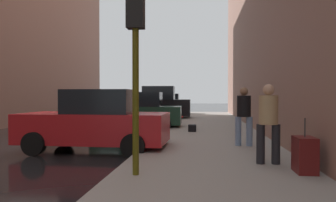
{
  "coord_description": "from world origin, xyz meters",
  "views": [
    {
      "loc": [
        5.74,
        -10.12,
        1.61
      ],
      "look_at": [
        4.13,
        4.95,
        1.37
      ],
      "focal_mm": 35.0,
      "sensor_mm": 36.0,
      "label": 1
    }
  ],
  "objects_px": {
    "parked_dark_green_sedan": "(138,112)",
    "parked_black_suv": "(157,104)",
    "rolling_suitcase": "(305,155)",
    "pedestrian_in_tan_coat": "(268,119)",
    "fire_hydrant": "(179,116)",
    "pedestrian_in_jeans": "(244,113)",
    "duffel_bag": "(192,128)",
    "traffic_light": "(136,34)",
    "parked_red_hatchback": "(96,122)",
    "parked_gray_coupe": "(165,105)"
  },
  "relations": [
    {
      "from": "pedestrian_in_jeans",
      "to": "parked_black_suv",
      "type": "bearing_deg",
      "value": 109.66
    },
    {
      "from": "fire_hydrant",
      "to": "pedestrian_in_jeans",
      "type": "height_order",
      "value": "pedestrian_in_jeans"
    },
    {
      "from": "fire_hydrant",
      "to": "pedestrian_in_tan_coat",
      "type": "xyz_separation_m",
      "value": [
        2.68,
        -10.8,
        0.61
      ]
    },
    {
      "from": "traffic_light",
      "to": "duffel_bag",
      "type": "bearing_deg",
      "value": 83.87
    },
    {
      "from": "rolling_suitcase",
      "to": "traffic_light",
      "type": "bearing_deg",
      "value": -171.27
    },
    {
      "from": "parked_red_hatchback",
      "to": "pedestrian_in_jeans",
      "type": "distance_m",
      "value": 4.32
    },
    {
      "from": "parked_red_hatchback",
      "to": "pedestrian_in_tan_coat",
      "type": "bearing_deg",
      "value": -24.38
    },
    {
      "from": "parked_red_hatchback",
      "to": "parked_dark_green_sedan",
      "type": "distance_m",
      "value": 6.27
    },
    {
      "from": "parked_dark_green_sedan",
      "to": "pedestrian_in_jeans",
      "type": "bearing_deg",
      "value": -53.33
    },
    {
      "from": "parked_dark_green_sedan",
      "to": "parked_black_suv",
      "type": "xyz_separation_m",
      "value": [
        -0.0,
        6.23,
        0.18
      ]
    },
    {
      "from": "parked_dark_green_sedan",
      "to": "traffic_light",
      "type": "bearing_deg",
      "value": -79.01
    },
    {
      "from": "parked_dark_green_sedan",
      "to": "rolling_suitcase",
      "type": "relative_size",
      "value": 4.1
    },
    {
      "from": "parked_black_suv",
      "to": "pedestrian_in_tan_coat",
      "type": "relative_size",
      "value": 2.71
    },
    {
      "from": "parked_red_hatchback",
      "to": "duffel_bag",
      "type": "height_order",
      "value": "parked_red_hatchback"
    },
    {
      "from": "parked_dark_green_sedan",
      "to": "duffel_bag",
      "type": "relative_size",
      "value": 9.68
    },
    {
      "from": "parked_dark_green_sedan",
      "to": "pedestrian_in_jeans",
      "type": "xyz_separation_m",
      "value": [
        4.28,
        -5.75,
        0.26
      ]
    },
    {
      "from": "parked_black_suv",
      "to": "parked_gray_coupe",
      "type": "bearing_deg",
      "value": 90.0
    },
    {
      "from": "parked_black_suv",
      "to": "duffel_bag",
      "type": "distance_m",
      "value": 8.75
    },
    {
      "from": "traffic_light",
      "to": "pedestrian_in_jeans",
      "type": "height_order",
      "value": "traffic_light"
    },
    {
      "from": "parked_black_suv",
      "to": "duffel_bag",
      "type": "relative_size",
      "value": 10.55
    },
    {
      "from": "pedestrian_in_jeans",
      "to": "fire_hydrant",
      "type": "bearing_deg",
      "value": 106.73
    },
    {
      "from": "duffel_bag",
      "to": "parked_dark_green_sedan",
      "type": "bearing_deg",
      "value": 142.12
    },
    {
      "from": "parked_black_suv",
      "to": "fire_hydrant",
      "type": "xyz_separation_m",
      "value": [
        1.8,
        -3.74,
        -0.54
      ]
    },
    {
      "from": "parked_black_suv",
      "to": "rolling_suitcase",
      "type": "height_order",
      "value": "parked_black_suv"
    },
    {
      "from": "pedestrian_in_tan_coat",
      "to": "duffel_bag",
      "type": "distance_m",
      "value": 6.55
    },
    {
      "from": "fire_hydrant",
      "to": "parked_red_hatchback",
      "type": "bearing_deg",
      "value": -101.62
    },
    {
      "from": "traffic_light",
      "to": "parked_gray_coupe",
      "type": "bearing_deg",
      "value": 95.05
    },
    {
      "from": "rolling_suitcase",
      "to": "duffel_bag",
      "type": "height_order",
      "value": "rolling_suitcase"
    },
    {
      "from": "traffic_light",
      "to": "parked_black_suv",
      "type": "bearing_deg",
      "value": 96.7
    },
    {
      "from": "parked_black_suv",
      "to": "fire_hydrant",
      "type": "relative_size",
      "value": 6.59
    },
    {
      "from": "parked_black_suv",
      "to": "pedestrian_in_tan_coat",
      "type": "distance_m",
      "value": 15.22
    },
    {
      "from": "duffel_bag",
      "to": "pedestrian_in_tan_coat",
      "type": "bearing_deg",
      "value": -73.66
    },
    {
      "from": "parked_dark_green_sedan",
      "to": "traffic_light",
      "type": "distance_m",
      "value": 9.91
    },
    {
      "from": "pedestrian_in_tan_coat",
      "to": "pedestrian_in_jeans",
      "type": "bearing_deg",
      "value": 94.55
    },
    {
      "from": "parked_dark_green_sedan",
      "to": "pedestrian_in_tan_coat",
      "type": "bearing_deg",
      "value": -61.63
    },
    {
      "from": "traffic_light",
      "to": "rolling_suitcase",
      "type": "distance_m",
      "value": 3.92
    },
    {
      "from": "parked_dark_green_sedan",
      "to": "parked_gray_coupe",
      "type": "height_order",
      "value": "same"
    },
    {
      "from": "pedestrian_in_tan_coat",
      "to": "parked_gray_coupe",
      "type": "bearing_deg",
      "value": 102.79
    },
    {
      "from": "parked_red_hatchback",
      "to": "fire_hydrant",
      "type": "bearing_deg",
      "value": 78.38
    },
    {
      "from": "parked_red_hatchback",
      "to": "duffel_bag",
      "type": "xyz_separation_m",
      "value": [
        2.66,
        4.21,
        -0.56
      ]
    },
    {
      "from": "rolling_suitcase",
      "to": "pedestrian_in_tan_coat",
      "type": "bearing_deg",
      "value": 125.21
    },
    {
      "from": "fire_hydrant",
      "to": "traffic_light",
      "type": "xyz_separation_m",
      "value": [
        0.05,
        -12.04,
        2.26
      ]
    },
    {
      "from": "parked_red_hatchback",
      "to": "parked_black_suv",
      "type": "bearing_deg",
      "value": 90.0
    },
    {
      "from": "pedestrian_in_jeans",
      "to": "duffel_bag",
      "type": "relative_size",
      "value": 3.89
    },
    {
      "from": "parked_black_suv",
      "to": "traffic_light",
      "type": "height_order",
      "value": "traffic_light"
    },
    {
      "from": "parked_red_hatchback",
      "to": "parked_gray_coupe",
      "type": "bearing_deg",
      "value": 90.0
    },
    {
      "from": "rolling_suitcase",
      "to": "duffel_bag",
      "type": "relative_size",
      "value": 2.36
    },
    {
      "from": "parked_red_hatchback",
      "to": "duffel_bag",
      "type": "distance_m",
      "value": 5.01
    },
    {
      "from": "parked_red_hatchback",
      "to": "fire_hydrant",
      "type": "height_order",
      "value": "parked_red_hatchback"
    },
    {
      "from": "rolling_suitcase",
      "to": "pedestrian_in_jeans",
      "type": "bearing_deg",
      "value": 102.51
    }
  ]
}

